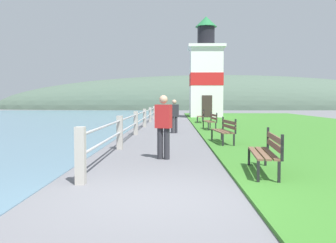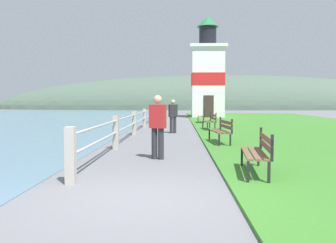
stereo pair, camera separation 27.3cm
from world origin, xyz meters
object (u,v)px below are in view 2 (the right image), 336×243
park_bench_near (258,150)px  person_by_railing (158,125)px  park_bench_by_lighthouse (202,115)px  lighthouse (207,76)px  park_bench_midway (222,129)px  person_strolling (173,115)px  park_bench_far (210,120)px

park_bench_near → person_by_railing: person_by_railing is taller
park_bench_by_lighthouse → lighthouse: 9.60m
park_bench_by_lighthouse → person_by_railing: 15.70m
park_bench_midway → person_by_railing: bearing=52.7°
park_bench_near → park_bench_by_lighthouse: (-0.05, 17.71, -0.00)m
person_strolling → person_by_railing: (-0.28, -7.88, 0.05)m
park_bench_far → person_strolling: 2.51m
park_bench_midway → lighthouse: lighthouse is taller
park_bench_by_lighthouse → lighthouse: (1.02, 8.97, 3.28)m
park_bench_near → park_bench_midway: same height
park_bench_near → person_strolling: size_ratio=1.17×
person_by_railing → park_bench_near: bearing=-115.3°
park_bench_near → person_strolling: 10.23m
park_bench_near → person_strolling: person_strolling is taller
park_bench_near → park_bench_by_lighthouse: size_ratio=1.09×
park_bench_near → park_bench_midway: 5.52m
park_bench_by_lighthouse → lighthouse: bearing=-93.9°
park_bench_by_lighthouse → person_by_railing: bearing=84.8°
park_bench_by_lighthouse → park_bench_near: bearing=92.8°
park_bench_far → person_strolling: bearing=35.5°
person_strolling → person_by_railing: bearing=159.2°
person_strolling → park_bench_midway: bearing=-177.2°
park_bench_midway → person_strolling: person_strolling is taller
park_bench_near → person_strolling: (-1.91, 10.04, 0.32)m
park_bench_far → person_by_railing: size_ratio=0.98×
park_bench_far → park_bench_by_lighthouse: size_ratio=0.97×
park_bench_far → park_bench_by_lighthouse: bearing=-94.3°
park_bench_near → person_by_railing: bearing=-38.7°
park_bench_far → lighthouse: size_ratio=0.18×
park_bench_far → person_by_railing: bearing=72.3°
park_bench_far → person_by_railing: 9.75m
park_bench_near → park_bench_by_lighthouse: same height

